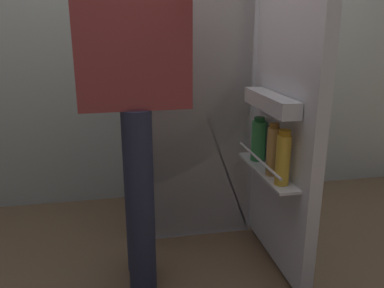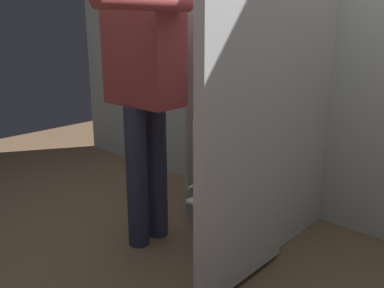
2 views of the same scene
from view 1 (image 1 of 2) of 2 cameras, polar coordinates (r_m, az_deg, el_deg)
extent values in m
plane|color=brown|center=(2.07, 1.71, -16.57)|extent=(6.53, 6.53, 0.00)
cube|color=beige|center=(2.61, -2.66, 19.84)|extent=(4.40, 0.10, 2.55)
cube|color=silver|center=(2.28, -1.19, 10.13)|extent=(0.65, 0.60, 1.74)
cube|color=white|center=(1.99, 0.29, 9.18)|extent=(0.61, 0.01, 1.70)
cube|color=white|center=(2.04, 0.03, 8.45)|extent=(0.57, 0.09, 0.01)
cube|color=silver|center=(1.79, 13.75, 7.59)|extent=(0.06, 0.65, 1.67)
cube|color=white|center=(1.86, 10.81, -3.87)|extent=(0.10, 0.54, 0.01)
cylinder|color=silver|center=(1.82, 9.67, -2.18)|extent=(0.01, 0.51, 0.01)
cube|color=white|center=(1.77, 11.38, 6.04)|extent=(0.09, 0.46, 0.07)
cylinder|color=green|center=(1.95, 9.70, 0.45)|extent=(0.07, 0.07, 0.20)
cylinder|color=#195B28|center=(1.92, 9.85, 3.57)|extent=(0.05, 0.05, 0.02)
cylinder|color=tan|center=(1.76, 11.73, -1.11)|extent=(0.05, 0.05, 0.22)
cylinder|color=#996623|center=(1.73, 11.96, 2.65)|extent=(0.04, 0.04, 0.02)
cylinder|color=gold|center=(1.66, 13.14, -2.34)|extent=(0.06, 0.06, 0.21)
cylinder|color=#BC8419|center=(1.63, 13.42, 1.61)|extent=(0.05, 0.05, 0.02)
cylinder|color=#2D334C|center=(1.83, -7.98, -6.75)|extent=(0.12, 0.12, 0.82)
cylinder|color=#2D334C|center=(1.68, -7.57, -8.86)|extent=(0.12, 0.12, 0.82)
cube|color=#9E3D3D|center=(1.60, -8.81, 15.82)|extent=(0.44, 0.23, 0.58)
cylinder|color=#9E3D3D|center=(1.82, -9.22, 15.17)|extent=(0.08, 0.08, 0.55)
camera|label=2|loc=(1.81, 78.04, 7.42)|focal=39.30mm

